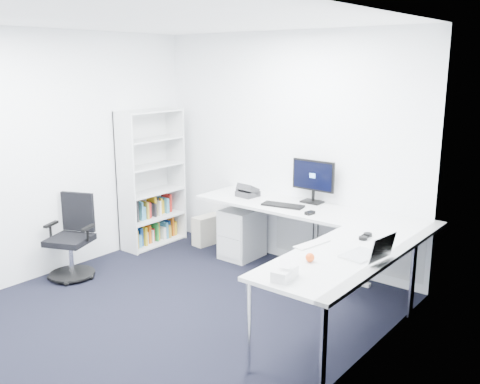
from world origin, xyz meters
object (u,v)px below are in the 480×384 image
Objects in this scene: bookshelf at (152,179)px; laptop at (361,242)px; task_chair at (69,238)px; l_desk at (290,251)px; monitor at (313,181)px.

laptop is at bearing -12.19° from bookshelf.
bookshelf is 1.90× the size of task_chair.
l_desk is 5.16× the size of monitor.
task_chair is 2.81× the size of laptop.
bookshelf reaches higher than laptop.
laptop is at bearing -45.64° from monitor.
monitor is (-0.10, 0.58, 0.65)m from l_desk.
l_desk is at bearing -1.32° from bookshelf.
monitor is 1.74m from laptop.
bookshelf is at bearing 175.37° from laptop.
bookshelf is 3.36× the size of monitor.
monitor reaches higher than task_chair.
task_chair is 3.25m from laptop.
laptop is (3.28, -0.71, 0.03)m from bookshelf.
l_desk is at bearing -80.34° from monitor.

